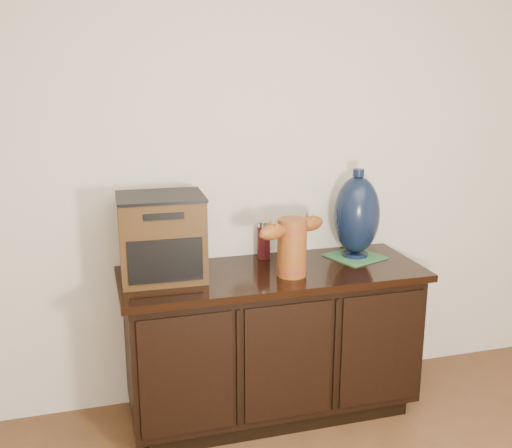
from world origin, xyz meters
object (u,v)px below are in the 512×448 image
object	(u,v)px
sideboard	(272,341)
spray_can	(264,240)
tv_radio	(162,237)
lamp_base	(357,215)
terracotta_vessel	(292,244)

from	to	relation	value
sideboard	spray_can	world-z (taller)	spray_can
sideboard	spray_can	bearing A→B (deg)	85.49
sideboard	tv_radio	size ratio (longest dim) A/B	3.68
sideboard	tv_radio	world-z (taller)	tv_radio
lamp_base	sideboard	bearing A→B (deg)	-169.75
tv_radio	spray_can	xyz separation A→B (m)	(0.53, 0.15, -0.10)
tv_radio	lamp_base	bearing A→B (deg)	4.01
sideboard	spray_can	distance (m)	0.50
terracotta_vessel	spray_can	bearing A→B (deg)	76.84
sideboard	terracotta_vessel	bearing A→B (deg)	-52.43
sideboard	spray_can	size ratio (longest dim) A/B	7.54
terracotta_vessel	lamp_base	world-z (taller)	lamp_base
terracotta_vessel	tv_radio	bearing A→B (deg)	143.90
terracotta_vessel	lamp_base	xyz separation A→B (m)	(0.40, 0.17, 0.07)
sideboard	tv_radio	xyz separation A→B (m)	(-0.52, 0.04, 0.56)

